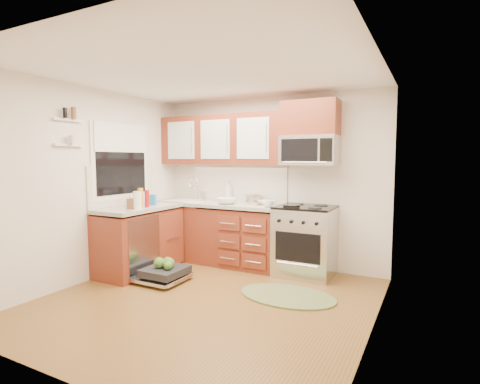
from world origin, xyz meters
The scene contains 38 objects.
floor centered at (0.00, 0.00, 0.00)m, with size 3.50×3.50×0.00m, color brown.
ceiling centered at (0.00, 0.00, 2.50)m, with size 3.50×3.50×0.00m, color white.
wall_back centered at (0.00, 1.75, 1.25)m, with size 3.50×0.04×2.50m, color silver.
wall_front centered at (0.00, -1.75, 1.25)m, with size 3.50×0.04×2.50m, color silver.
wall_left centered at (-1.75, 0.00, 1.25)m, with size 0.04×3.50×2.50m, color silver.
wall_right centered at (1.75, 0.00, 1.25)m, with size 0.04×3.50×2.50m, color silver.
base_cabinet_back centered at (-0.73, 1.45, 0.42)m, with size 2.05×0.60×0.85m, color #5F2415.
base_cabinet_left centered at (-1.45, 0.52, 0.42)m, with size 0.60×1.25×0.85m, color #5F2415.
countertop_back centered at (-0.72, 1.44, 0.90)m, with size 2.07×0.64×0.05m, color #A29F94.
countertop_left centered at (-1.44, 0.53, 0.90)m, with size 0.64×1.27×0.05m, color #A29F94.
backsplash_back centered at (-0.73, 1.74, 1.21)m, with size 2.05×0.02×0.57m, color beige.
backsplash_left centered at (-1.74, 0.52, 1.21)m, with size 0.02×1.25×0.57m, color beige.
upper_cabinets centered at (-0.73, 1.57, 1.88)m, with size 2.05×0.35×0.75m, color #5F2415, non-canonical shape.
cabinet_over_mw centered at (0.68, 1.57, 2.13)m, with size 0.76×0.35×0.47m, color #5F2415.
range centered at (0.68, 1.43, 0.47)m, with size 0.76×0.64×0.95m, color silver, non-canonical shape.
microwave centered at (0.68, 1.55, 1.70)m, with size 0.76×0.38×0.40m, color silver, non-canonical shape.
sink centered at (-1.25, 1.42, 0.80)m, with size 0.62×0.50×0.26m, color white, non-canonical shape.
dishwasher centered at (-0.86, 0.30, 0.10)m, with size 0.70×0.60×0.20m, color silver, non-canonical shape.
window centered at (-1.74, 0.50, 1.55)m, with size 0.03×1.05×1.05m, color white, non-canonical shape.
window_blind centered at (-1.71, 0.50, 1.88)m, with size 0.02×0.96×0.40m, color white.
shelf_upper centered at (-1.72, -0.35, 2.05)m, with size 0.04×0.40×0.03m, color white.
shelf_lower centered at (-1.72, -0.35, 1.75)m, with size 0.04×0.40×0.03m, color white.
rug centered at (0.76, 0.55, 0.01)m, with size 1.13×0.74×0.02m, color olive, non-canonical shape.
skillet centered at (0.57, 1.18, 0.97)m, with size 0.22×0.22×0.04m, color black.
stock_pot centered at (-0.19, 1.60, 0.99)m, with size 0.22×0.22×0.13m, color silver.
cutting_board centered at (-0.14, 1.55, 0.93)m, with size 0.27×0.17×0.02m, color tan.
canister centered at (-1.00, 1.47, 1.00)m, with size 0.10×0.10×0.16m, color silver.
paper_towel_roll centered at (-1.25, 0.29, 1.04)m, with size 0.11×0.11×0.24m, color white.
mustard_bottle centered at (-1.52, 0.64, 1.05)m, with size 0.08×0.08×0.24m, color orange.
red_bottle centered at (-1.27, 0.50, 1.04)m, with size 0.06×0.06×0.23m, color #B20E14.
wooden_box centered at (-1.31, 0.28, 0.99)m, with size 0.14×0.10×0.14m, color brown.
blue_carton centered at (-1.36, 0.73, 1.00)m, with size 0.09×0.06×0.15m, color #277CB7.
bowl_a centered at (0.06, 1.52, 0.96)m, with size 0.25×0.25×0.06m, color #999999.
bowl_b centered at (-0.48, 1.31, 0.97)m, with size 0.29×0.29×0.09m, color #999999.
cup centered at (0.20, 1.25, 0.97)m, with size 0.12×0.12×0.10m, color #999999.
soap_bottle_a centered at (-0.66, 1.68, 1.09)m, with size 0.13×0.13×0.33m, color #999999.
soap_bottle_b centered at (-1.49, 0.80, 1.01)m, with size 0.08×0.08×0.18m, color #999999.
soap_bottle_c centered at (-1.54, 0.47, 1.01)m, with size 0.13×0.13×0.16m, color #999999.
Camera 1 is at (2.21, -3.42, 1.58)m, focal length 28.00 mm.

